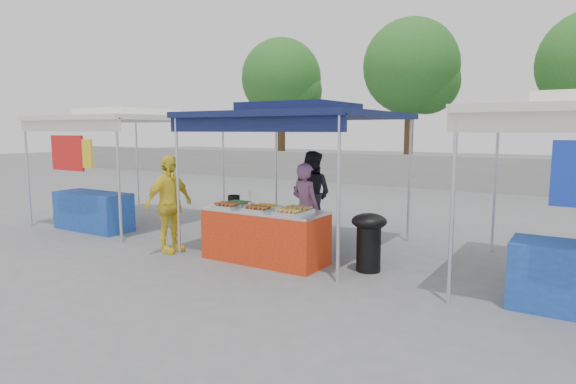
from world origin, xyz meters
The scene contains 22 objects.
ground_plane centered at (0.00, 0.00, 0.00)m, with size 80.00×80.00×0.00m, color slate.
back_wall centered at (0.00, 11.00, 0.60)m, with size 40.00×0.25×1.20m, color gray.
main_canopy centered at (0.00, 0.97, 2.37)m, with size 3.20×3.20×2.57m.
neighbor_stall_left centered at (-4.50, 0.57, 1.60)m, with size 3.20×3.20×2.57m.
tree_0 centered at (-7.77, 12.68, 4.30)m, with size 3.69×3.66×6.29m.
tree_1 centered at (-1.79, 12.93, 4.45)m, with size 3.80×3.79×6.51m.
vendor_table centered at (0.00, -0.10, 0.43)m, with size 2.00×0.80×0.85m.
food_tray_fl centered at (-0.59, -0.34, 0.88)m, with size 0.42×0.30×0.07m.
food_tray_fm centered at (0.03, -0.34, 0.88)m, with size 0.42×0.30×0.07m.
food_tray_fr centered at (0.60, -0.34, 0.88)m, with size 0.42×0.30×0.07m.
food_tray_bl centered at (-0.58, -0.03, 0.88)m, with size 0.42×0.30×0.07m.
food_tray_bm centered at (-0.03, -0.01, 0.88)m, with size 0.42×0.30×0.07m.
food_tray_br centered at (0.60, -0.04, 0.88)m, with size 0.42×0.30×0.07m.
cooking_pot centered at (-0.89, 0.22, 0.91)m, with size 0.21×0.21×0.12m, color black.
skewer_cup centered at (-0.20, -0.21, 0.90)m, with size 0.08×0.08×0.10m, color silver.
wok_burner centered at (1.63, 0.27, 0.52)m, with size 0.53×0.53×0.88m.
crate_left centered at (-0.37, 0.60, 0.17)m, with size 0.56×0.39×0.33m, color #1738BD.
crate_right centered at (0.29, 0.43, 0.16)m, with size 0.54×0.38×0.32m, color #1738BD.
crate_stacked centered at (0.29, 0.43, 0.47)m, with size 0.50×0.35×0.30m, color #1738BD.
vendor_woman centered at (0.25, 0.76, 0.78)m, with size 0.57×0.37×1.55m, color #A06691.
helper_man centered at (-0.22, 1.81, 0.85)m, with size 0.83×0.65×1.70m, color #232328.
customer_person centered at (-1.73, -0.50, 0.84)m, with size 0.99×0.41×1.68m, color yellow.
Camera 1 is at (4.34, -6.31, 2.10)m, focal length 30.00 mm.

